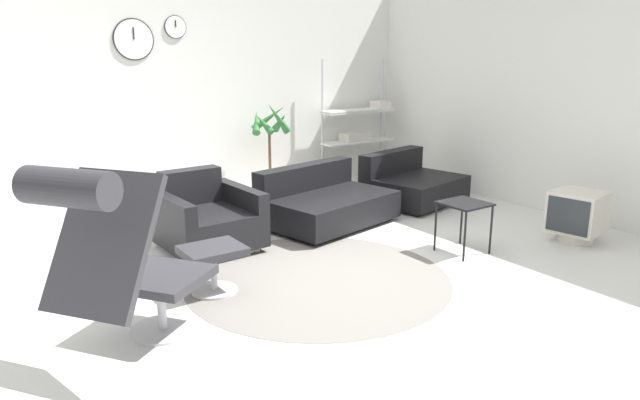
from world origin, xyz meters
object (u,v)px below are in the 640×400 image
object	(u,v)px
ottoman	(213,259)
potted_plant	(270,158)
armchair_red	(206,221)
couch_low	(325,204)
lounge_chair	(115,245)
side_table	(464,209)
shelf_unit	(360,123)
crt_television	(577,215)
couch_second	(411,185)

from	to	relation	value
ottoman	potted_plant	size ratio (longest dim) A/B	0.37
armchair_red	couch_low	xyz separation A→B (m)	(1.39, 0.00, -0.04)
lounge_chair	couch_low	size ratio (longest dim) A/B	0.82
armchair_red	side_table	bearing A→B (deg)	140.07
lounge_chair	ottoman	size ratio (longest dim) A/B	2.72
shelf_unit	side_table	bearing A→B (deg)	-111.07
ottoman	armchair_red	world-z (taller)	armchair_red
side_table	crt_television	size ratio (longest dim) A/B	0.90
couch_second	ottoman	bearing A→B (deg)	8.14
armchair_red	side_table	world-z (taller)	armchair_red
lounge_chair	potted_plant	size ratio (longest dim) A/B	1.00
armchair_red	shelf_unit	distance (m)	3.49
couch_low	shelf_unit	world-z (taller)	shelf_unit
side_table	crt_television	bearing A→B (deg)	-20.13
lounge_chair	couch_second	xyz separation A→B (m)	(4.07, 1.78, -0.52)
ottoman	crt_television	xyz separation A→B (m)	(3.48, -0.91, 0.00)
ottoman	side_table	bearing A→B (deg)	-11.76
lounge_chair	crt_television	bearing A→B (deg)	50.54
armchair_red	couch_low	distance (m)	1.39
crt_television	ottoman	bearing A→B (deg)	65.82
shelf_unit	potted_plant	bearing A→B (deg)	-173.69
side_table	potted_plant	bearing A→B (deg)	98.94
ottoman	armchair_red	xyz separation A→B (m)	(0.38, 1.00, -0.00)
ottoman	armchair_red	size ratio (longest dim) A/B	0.50
ottoman	side_table	world-z (taller)	side_table
shelf_unit	crt_television	bearing A→B (deg)	-89.84
ottoman	shelf_unit	size ratio (longest dim) A/B	0.26
lounge_chair	couch_second	bearing A→B (deg)	77.68
armchair_red	side_table	distance (m)	2.44
couch_low	potted_plant	bearing A→B (deg)	-105.42
couch_second	side_table	distance (m)	1.86
crt_television	shelf_unit	size ratio (longest dim) A/B	0.31
armchair_red	lounge_chair	bearing A→B (deg)	49.96
crt_television	potted_plant	world-z (taller)	potted_plant
ottoman	couch_second	world-z (taller)	couch_second
ottoman	shelf_unit	world-z (taller)	shelf_unit
ottoman	couch_low	distance (m)	2.04
shelf_unit	armchair_red	bearing A→B (deg)	-153.76
couch_second	crt_television	world-z (taller)	couch_second
armchair_red	crt_television	size ratio (longest dim) A/B	1.71
lounge_chair	crt_television	xyz separation A→B (m)	(4.36, -0.27, -0.47)
couch_second	shelf_unit	bearing A→B (deg)	-112.87
couch_low	potted_plant	size ratio (longest dim) A/B	1.21
lounge_chair	side_table	world-z (taller)	lounge_chair
ottoman	potted_plant	xyz separation A→B (m)	(1.87, 2.34, 0.26)
ottoman	crt_television	size ratio (longest dim) A/B	0.86
armchair_red	couch_second	world-z (taller)	armchair_red
ottoman	potted_plant	distance (m)	3.01
couch_low	shelf_unit	bearing A→B (deg)	-149.62
side_table	crt_television	xyz separation A→B (m)	(1.17, -0.43, -0.15)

